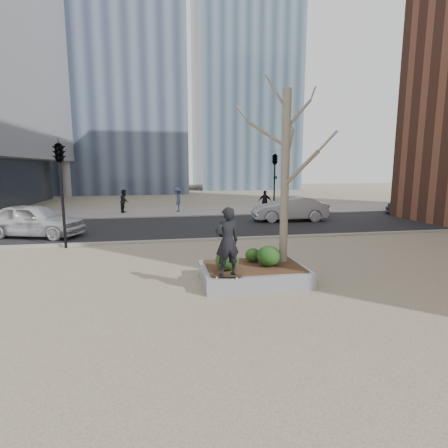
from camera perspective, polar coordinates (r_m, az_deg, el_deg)
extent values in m
plane|color=gray|center=(10.15, -0.74, -9.69)|extent=(120.00, 120.00, 0.00)
cube|color=black|center=(19.81, -5.63, -0.39)|extent=(60.00, 8.00, 0.02)
cube|color=gray|center=(26.72, -6.91, 2.07)|extent=(60.00, 6.00, 0.02)
cube|color=gray|center=(10.29, 4.81, -8.15)|extent=(3.00, 2.00, 0.45)
cube|color=#382314|center=(10.22, 4.83, -6.84)|extent=(2.70, 1.70, 0.04)
ellipsoid|color=black|center=(9.65, 0.51, -5.94)|extent=(0.65, 0.65, 0.55)
ellipsoid|color=#113611|center=(10.56, 4.77, -5.07)|extent=(0.48, 0.48, 0.41)
ellipsoid|color=#1A3F14|center=(10.13, 7.29, -5.20)|extent=(0.69, 0.69, 0.59)
imported|color=black|center=(8.95, 0.52, -2.88)|extent=(0.72, 0.55, 1.78)
imported|color=silver|center=(18.94, -28.65, 0.54)|extent=(4.99, 3.16, 1.58)
imported|color=gray|center=(22.03, 10.67, 2.47)|extent=(4.67, 1.88, 1.51)
imported|color=#585A64|center=(28.48, 29.80, 2.87)|extent=(5.39, 3.05, 1.47)
imported|color=black|center=(26.65, -15.94, 3.62)|extent=(0.77, 0.92, 1.69)
imported|color=#3F4771|center=(26.34, -7.61, 3.99)|extent=(0.74, 1.22, 1.83)
imported|color=black|center=(25.75, 6.72, 3.66)|extent=(1.03, 0.75, 1.63)
cube|color=slate|center=(55.12, -16.49, 29.22)|extent=(16.00, 16.00, 45.00)
cube|color=slate|center=(63.84, 3.12, 31.45)|extent=(15.00, 15.00, 55.00)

